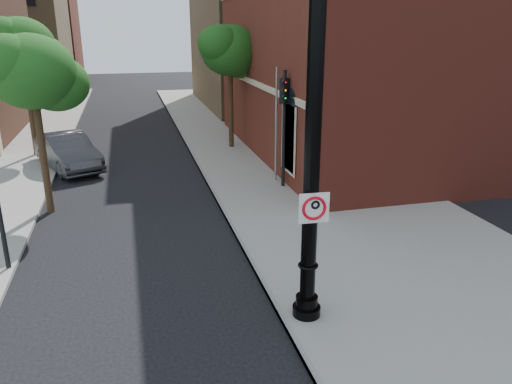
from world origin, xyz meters
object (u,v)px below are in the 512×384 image
object	(u,v)px
parked_car	(68,152)
traffic_signal_right	(284,111)
lamppost	(311,173)
no_parking_sign	(314,208)

from	to	relation	value
parked_car	traffic_signal_right	xyz separation A→B (m)	(8.33, -5.06, 2.27)
lamppost	parked_car	size ratio (longest dim) A/B	1.51
lamppost	no_parking_sign	size ratio (longest dim) A/B	11.42
no_parking_sign	traffic_signal_right	distance (m)	9.26
no_parking_sign	parked_car	world-z (taller)	no_parking_sign
lamppost	traffic_signal_right	distance (m)	9.08
lamppost	parked_car	xyz separation A→B (m)	(-6.10, 13.86, -2.54)
traffic_signal_right	lamppost	bearing A→B (deg)	-127.03
traffic_signal_right	no_parking_sign	bearing A→B (deg)	-126.69
no_parking_sign	parked_car	distance (m)	15.43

